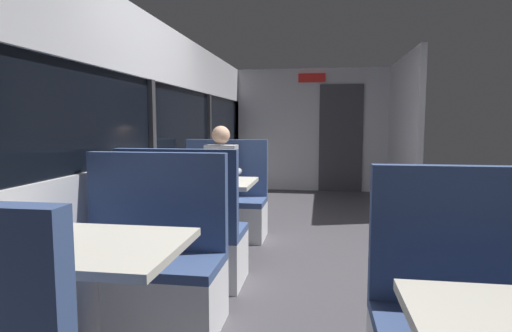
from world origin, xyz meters
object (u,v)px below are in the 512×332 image
Objects in this scene: bench_near_window_facing_entry at (149,275)px; bench_mid_window_facing_end at (184,243)px; dining_table_near_window at (87,264)px; dining_table_mid_window at (207,191)px; bench_mid_window_facing_entry at (224,208)px; seated_passenger at (222,191)px.

bench_mid_window_facing_end is at bearing 90.00° from bench_near_window_facing_entry.
bench_near_window_facing_entry is at bearing -90.00° from bench_mid_window_facing_end.
dining_table_near_window and dining_table_mid_window have the same top height.
dining_table_near_window is 0.82× the size of bench_mid_window_facing_end.
bench_mid_window_facing_end is 1.40m from bench_mid_window_facing_entry.
dining_table_near_window is at bearing -90.00° from bench_near_window_facing_entry.
bench_mid_window_facing_entry is at bearing 90.00° from dining_table_mid_window.
dining_table_mid_window is at bearing -90.00° from seated_passenger.
seated_passenger is (0.00, 2.03, 0.21)m from bench_near_window_facing_entry.
dining_table_mid_window is (0.00, 1.41, 0.31)m from bench_near_window_facing_entry.
dining_table_mid_window is 0.77m from bench_mid_window_facing_end.
seated_passenger is at bearing 90.00° from dining_table_near_window.
bench_near_window_facing_entry reaches higher than dining_table_mid_window.
dining_table_near_window is at bearing -90.00° from dining_table_mid_window.
seated_passenger reaches higher than bench_mid_window_facing_end.
bench_near_window_facing_entry is 1.22× the size of dining_table_mid_window.
bench_mid_window_facing_end reaches higher than dining_table_mid_window.
seated_passenger reaches higher than dining_table_near_window.
dining_table_mid_window is 0.82× the size of bench_mid_window_facing_entry.
bench_mid_window_facing_entry reaches higher than dining_table_mid_window.
bench_mid_window_facing_end is 1.34m from seated_passenger.
bench_near_window_facing_entry is at bearing -90.00° from bench_mid_window_facing_entry.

